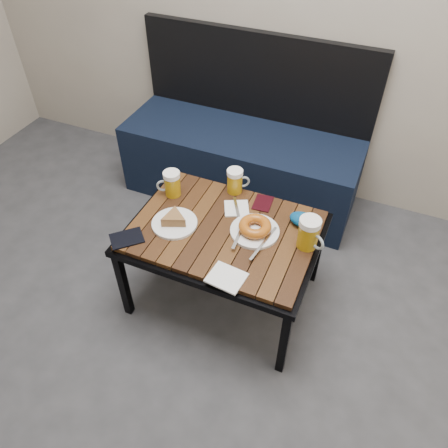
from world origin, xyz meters
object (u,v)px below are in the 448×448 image
at_px(bench, 242,157).
at_px(passport_navy, 127,238).
at_px(beer_mug_left, 172,183).
at_px(plate_pie, 174,221).
at_px(cafe_table, 224,236).
at_px(beer_mug_centre, 235,181).
at_px(knit_pouch, 303,220).
at_px(passport_burgundy, 263,203).
at_px(beer_mug_right, 309,233).
at_px(plate_bagel, 255,228).

distance_m(bench, passport_navy, 1.06).
distance_m(beer_mug_left, plate_pie, 0.22).
relative_size(cafe_table, beer_mug_centre, 6.83).
height_order(beer_mug_centre, knit_pouch, beer_mug_centre).
distance_m(beer_mug_centre, plate_pie, 0.36).
bearing_deg(cafe_table, passport_navy, -148.26).
relative_size(passport_navy, passport_burgundy, 1.22).
height_order(beer_mug_left, passport_navy, beer_mug_left).
distance_m(beer_mug_right, plate_bagel, 0.24).
bearing_deg(passport_navy, bench, 128.33).
bearing_deg(passport_burgundy, cafe_table, -119.04).
height_order(cafe_table, passport_burgundy, passport_burgundy).
bearing_deg(beer_mug_centre, passport_burgundy, -46.23).
xyz_separation_m(beer_mug_left, plate_bagel, (0.45, -0.09, -0.04)).
height_order(bench, plate_pie, bench).
height_order(beer_mug_centre, beer_mug_right, beer_mug_right).
relative_size(plate_pie, passport_burgundy, 1.78).
bearing_deg(knit_pouch, bench, 129.65).
distance_m(bench, knit_pouch, 0.87).
bearing_deg(beer_mug_left, knit_pouch, 157.58).
bearing_deg(passport_navy, passport_burgundy, 90.04).
bearing_deg(bench, plate_pie, -89.20).
xyz_separation_m(beer_mug_right, passport_burgundy, (-0.26, 0.18, -0.07)).
distance_m(beer_mug_centre, plate_bagel, 0.30).
height_order(beer_mug_left, beer_mug_right, beer_mug_right).
bearing_deg(bench, knit_pouch, -50.35).
relative_size(beer_mug_right, passport_navy, 1.05).
bearing_deg(beer_mug_right, cafe_table, -144.55).
height_order(bench, knit_pouch, bench).
height_order(passport_navy, passport_burgundy, passport_navy).
xyz_separation_m(plate_bagel, passport_burgundy, (-0.03, 0.20, -0.02)).
height_order(bench, beer_mug_centre, bench).
bearing_deg(beer_mug_left, bench, -123.79).
xyz_separation_m(bench, beer_mug_right, (0.59, -0.76, 0.27)).
relative_size(beer_mug_left, plate_pie, 0.63).
height_order(passport_burgundy, knit_pouch, knit_pouch).
height_order(bench, beer_mug_left, bench).
bearing_deg(cafe_table, plate_pie, -163.82).
xyz_separation_m(beer_mug_right, passport_navy, (-0.72, -0.27, -0.07)).
distance_m(bench, beer_mug_centre, 0.63).
distance_m(beer_mug_centre, beer_mug_right, 0.47).
bearing_deg(passport_navy, plate_pie, 93.34).
xyz_separation_m(beer_mug_left, plate_pie, (0.11, -0.18, -0.04)).
distance_m(beer_mug_right, passport_navy, 0.77).
bearing_deg(passport_burgundy, plate_bagel, -85.95).
height_order(beer_mug_right, plate_pie, beer_mug_right).
relative_size(cafe_table, plate_bagel, 2.98).
bearing_deg(plate_bagel, beer_mug_centre, 128.82).
relative_size(plate_pie, knit_pouch, 1.60).
relative_size(passport_navy, knit_pouch, 1.09).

